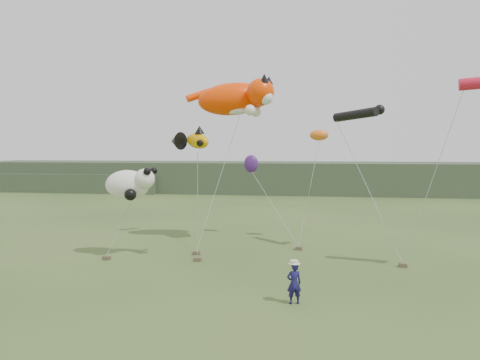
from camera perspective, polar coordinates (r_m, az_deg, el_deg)
name	(u,v)px	position (r m, az deg, el deg)	size (l,w,h in m)	color
ground	(248,290)	(19.43, 1.02, -13.31)	(120.00, 120.00, 0.00)	#385123
headland	(271,178)	(63.45, 3.86, 0.30)	(90.00, 13.00, 4.00)	#2D3D28
festival_attendant	(294,283)	(17.76, 6.61, -12.40)	(0.56, 0.37, 1.54)	#161349
sandbag_anchors	(239,256)	(24.84, -0.10, -9.30)	(15.24, 4.21, 0.19)	brown
cat_kite	(239,98)	(28.61, -0.14, 9.96)	(5.74, 3.22, 2.50)	#FD3A00
fish_kite	(190,140)	(23.94, -6.15, 4.82)	(2.57, 1.67, 1.25)	#DB9604
tube_kites	(428,98)	(24.92, 21.99, 9.30)	(8.39, 6.38, 1.92)	black
panda_kite	(130,184)	(25.34, -13.24, -0.51)	(2.79, 1.81, 1.74)	white
misc_kites	(278,152)	(30.12, 4.71, 3.40)	(5.44, 2.04, 2.74)	orange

